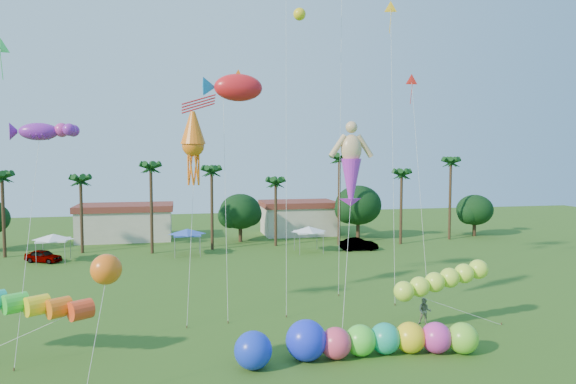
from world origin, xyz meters
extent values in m
cylinder|color=#3A2819|center=(-26.00, 40.00, 4.50)|extent=(0.36, 0.36, 9.00)
cylinder|color=#3A2819|center=(-18.00, 41.00, 4.25)|extent=(0.36, 0.36, 8.50)
cylinder|color=#3A2819|center=(-10.00, 39.00, 5.00)|extent=(0.36, 0.36, 10.00)
cylinder|color=#3A2819|center=(-3.00, 40.00, 4.75)|extent=(0.36, 0.36, 9.50)
cylinder|color=#3A2819|center=(5.00, 41.00, 4.00)|extent=(0.36, 0.36, 8.00)
cylinder|color=#3A2819|center=(13.00, 40.00, 5.50)|extent=(0.36, 0.36, 11.00)
cylinder|color=#3A2819|center=(21.00, 39.00, 4.50)|extent=(0.36, 0.36, 9.00)
cylinder|color=#3A2819|center=(29.00, 41.00, 5.25)|extent=(0.36, 0.36, 10.50)
sphere|color=#113814|center=(1.00, 45.00, 4.03)|extent=(5.46, 5.46, 5.46)
sphere|color=#113814|center=(17.00, 44.00, 4.65)|extent=(6.30, 6.30, 6.30)
sphere|color=#113814|center=(34.00, 43.00, 3.72)|extent=(5.04, 5.04, 5.04)
cube|color=beige|center=(-14.00, 50.00, 2.00)|extent=(12.00, 7.00, 4.00)
cube|color=beige|center=(10.00, 50.00, 2.00)|extent=(10.00, 7.00, 4.00)
pyramid|color=white|center=(-20.00, 36.00, 2.75)|extent=(3.00, 3.00, 0.60)
pyramid|color=blue|center=(-6.00, 37.00, 2.75)|extent=(3.00, 3.00, 0.60)
pyramid|color=white|center=(8.00, 36.00, 2.75)|extent=(3.00, 3.00, 0.60)
imported|color=#4C4C54|center=(-21.09, 36.22, 0.67)|extent=(4.24, 3.19, 1.34)
imported|color=#4C4C54|center=(14.21, 35.87, 0.74)|extent=(4.53, 1.76, 1.47)
imported|color=gray|center=(9.19, 9.11, 0.90)|extent=(1.09, 1.00, 1.80)
sphere|color=#F44065|center=(1.61, 4.75, 0.89)|extent=(1.77, 1.77, 1.77)
sphere|color=#50E937|center=(3.10, 4.88, 0.89)|extent=(1.77, 1.77, 1.77)
sphere|color=#18A986|center=(4.58, 4.89, 0.89)|extent=(1.77, 1.77, 1.77)
sphere|color=yellow|center=(6.05, 4.72, 0.89)|extent=(1.77, 1.77, 1.77)
sphere|color=#DC33A1|center=(7.51, 4.39, 0.89)|extent=(1.77, 1.77, 1.77)
sphere|color=#7CDB30|center=(8.96, 3.99, 0.89)|extent=(1.77, 1.77, 1.77)
sphere|color=#1C2EFC|center=(-0.06, 4.89, 1.13)|extent=(2.45, 2.45, 2.27)
sphere|color=#1835DF|center=(-3.09, 4.34, 1.01)|extent=(2.03, 2.03, 2.03)
cylinder|color=#FC411C|center=(-14.22, 7.31, 2.89)|extent=(7.88, 4.35, 1.10)
cylinder|color=silver|center=(-15.66, 7.38, 1.44)|extent=(6.96, 0.16, 2.91)
ellipsoid|color=#C8FB37|center=(7.07, 7.80, 2.72)|extent=(6.93, 3.93, 1.53)
cylinder|color=silver|center=(10.63, 7.88, 1.36)|extent=(7.14, 0.17, 2.74)
cylinder|color=brown|center=(14.20, 7.95, 0.08)|extent=(0.08, 0.08, 0.16)
sphere|color=orange|center=(-10.19, 2.81, 6.03)|extent=(1.47, 1.47, 1.43)
cylinder|color=silver|center=(-10.70, 2.44, 3.01)|extent=(1.06, 0.78, 6.03)
cylinder|color=silver|center=(3.70, 9.21, 5.19)|extent=(1.90, 3.93, 10.39)
cylinder|color=brown|center=(2.77, 7.26, 0.08)|extent=(0.08, 0.08, 0.16)
ellipsoid|color=red|center=(-2.34, 17.00, 16.45)|extent=(5.77, 3.45, 2.28)
cylinder|color=silver|center=(-3.03, 14.54, 8.22)|extent=(1.40, 4.95, 16.45)
cylinder|color=brown|center=(-3.71, 12.08, 0.08)|extent=(0.08, 0.08, 0.16)
cylinder|color=silver|center=(1.06, 15.67, 12.73)|extent=(1.31, 6.31, 25.47)
cylinder|color=brown|center=(0.42, 12.53, 0.08)|extent=(0.08, 0.08, 0.16)
cone|color=orange|center=(-5.80, 14.99, 12.04)|extent=(2.14, 2.14, 5.01)
cylinder|color=silver|center=(-6.13, 13.34, 6.02)|extent=(0.68, 3.33, 12.05)
cylinder|color=brown|center=(-6.46, 11.68, 0.08)|extent=(0.08, 0.08, 0.16)
ellipsoid|color=purple|center=(-14.91, 10.97, 12.74)|extent=(4.32, 3.26, 1.49)
cylinder|color=silver|center=(-15.19, 8.83, 6.37)|extent=(0.58, 4.30, 12.75)
cylinder|color=brown|center=(-15.46, 6.70, 0.08)|extent=(0.08, 0.08, 0.16)
cone|color=red|center=(13.28, 20.29, 17.89)|extent=(1.24, 0.41, 1.22)
cylinder|color=silver|center=(13.23, 18.37, 8.95)|extent=(0.12, 3.86, 17.90)
cylinder|color=brown|center=(13.19, 16.45, 0.08)|extent=(0.08, 0.08, 0.16)
cone|color=yellow|center=(10.25, 18.00, 23.32)|extent=(1.21, 0.55, 1.19)
cylinder|color=silver|center=(9.65, 15.80, 11.66)|extent=(1.22, 4.43, 23.32)
cylinder|color=brown|center=(9.06, 13.60, 0.08)|extent=(0.08, 0.08, 0.16)
cone|color=#33DB61|center=(-18.09, 15.19, 18.38)|extent=(1.27, 0.54, 1.25)
cylinder|color=silver|center=(6.50, 19.44, 14.20)|extent=(1.68, 4.88, 28.41)
cylinder|color=brown|center=(5.67, 17.02, 0.08)|extent=(0.08, 0.08, 0.16)
camera|label=1|loc=(-6.79, -21.98, 11.29)|focal=32.00mm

